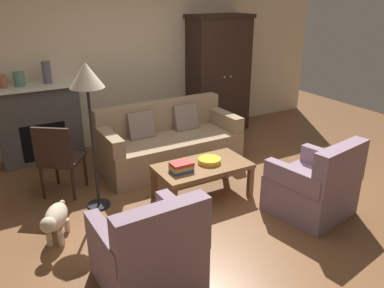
{
  "coord_description": "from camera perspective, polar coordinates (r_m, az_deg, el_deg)",
  "views": [
    {
      "loc": [
        -2.26,
        -3.33,
        2.31
      ],
      "look_at": [
        -0.05,
        0.57,
        0.55
      ],
      "focal_mm": 36.53,
      "sensor_mm": 36.0,
      "label": 1
    }
  ],
  "objects": [
    {
      "name": "book_stack",
      "position": [
        4.37,
        -1.55,
        -3.38
      ],
      "size": [
        0.25,
        0.18,
        0.11
      ],
      "color": "#38569E",
      "rests_on": "coffee_table"
    },
    {
      "name": "mantel_vase_jade",
      "position": [
        5.74,
        -23.93,
        8.67
      ],
      "size": [
        0.14,
        0.14,
        0.2
      ],
      "primitive_type": "cylinder",
      "color": "slate",
      "rests_on": "fireplace"
    },
    {
      "name": "coffee_table",
      "position": [
        4.58,
        1.57,
        -3.66
      ],
      "size": [
        1.1,
        0.6,
        0.42
      ],
      "color": "brown",
      "rests_on": "ground"
    },
    {
      "name": "back_wall",
      "position": [
        6.37,
        -8.62,
        13.0
      ],
      "size": [
        7.2,
        0.1,
        2.8
      ],
      "primitive_type": "cube",
      "color": "beige",
      "rests_on": "ground"
    },
    {
      "name": "dog",
      "position": [
        4.08,
        -19.33,
        -10.26
      ],
      "size": [
        0.36,
        0.53,
        0.39
      ],
      "color": "beige",
      "rests_on": "ground"
    },
    {
      "name": "side_chair_wooden",
      "position": [
        4.81,
        -18.96,
        -1.7
      ],
      "size": [
        0.62,
        0.62,
        0.9
      ],
      "color": "black",
      "rests_on": "ground"
    },
    {
      "name": "armoire",
      "position": [
        6.78,
        3.88,
        10.12
      ],
      "size": [
        1.06,
        0.57,
        1.96
      ],
      "color": "black",
      "rests_on": "ground"
    },
    {
      "name": "fruit_bowl",
      "position": [
        4.6,
        2.56,
        -2.44
      ],
      "size": [
        0.27,
        0.27,
        0.06
      ],
      "primitive_type": "cylinder",
      "color": "gold",
      "rests_on": "coffee_table"
    },
    {
      "name": "ground_plane",
      "position": [
        4.64,
        4.08,
        -8.45
      ],
      "size": [
        9.6,
        9.6,
        0.0
      ],
      "primitive_type": "plane",
      "color": "brown"
    },
    {
      "name": "floor_lamp",
      "position": [
        4.17,
        -15.07,
        8.42
      ],
      "size": [
        0.36,
        0.36,
        1.65
      ],
      "color": "black",
      "rests_on": "ground"
    },
    {
      "name": "armchair_near_left",
      "position": [
        3.32,
        -6.29,
        -15.54
      ],
      "size": [
        0.81,
        0.8,
        0.88
      ],
      "color": "gray",
      "rests_on": "ground"
    },
    {
      "name": "mantel_vase_terracotta",
      "position": [
        5.73,
        -25.9,
        8.25
      ],
      "size": [
        0.09,
        0.09,
        0.18
      ],
      "primitive_type": "cylinder",
      "color": "#A86042",
      "rests_on": "fireplace"
    },
    {
      "name": "armchair_near_right",
      "position": [
        4.48,
        17.43,
        -6.08
      ],
      "size": [
        0.89,
        0.89,
        0.88
      ],
      "color": "gray",
      "rests_on": "ground"
    },
    {
      "name": "couch",
      "position": [
        5.48,
        -3.42,
        0.07
      ],
      "size": [
        1.93,
        0.88,
        0.86
      ],
      "color": "#937A5B",
      "rests_on": "ground"
    },
    {
      "name": "fireplace",
      "position": [
        5.94,
        -21.31,
        2.89
      ],
      "size": [
        1.26,
        0.48,
        1.12
      ],
      "color": "#4C4947",
      "rests_on": "ground"
    },
    {
      "name": "mantel_vase_slate",
      "position": [
        5.78,
        -20.45,
        9.77
      ],
      "size": [
        0.12,
        0.12,
        0.3
      ],
      "primitive_type": "cylinder",
      "color": "#565B66",
      "rests_on": "fireplace"
    }
  ]
}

